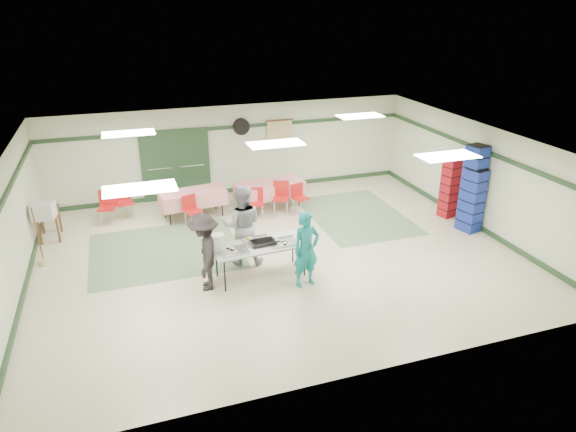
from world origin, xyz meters
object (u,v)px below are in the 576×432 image
object	(u,v)px
chair_c	(299,195)
dining_table_b	(193,197)
chair_loose_b	(107,204)
printer_table	(48,215)
volunteer_teal	(306,250)
chair_d	(191,207)
crate_stack_blue_a	(472,189)
crate_stack_red	(449,188)
dining_table_a	(270,189)
office_printer	(43,211)
volunteer_grey	(242,225)
chair_b	(256,200)
serving_table	(260,246)
chair_loose_a	(124,199)
chair_a	(281,194)
broom	(38,235)
volunteer_dark	(205,252)

from	to	relation	value
chair_c	dining_table_b	bearing A→B (deg)	148.42
chair_loose_b	printer_table	world-z (taller)	chair_loose_b
volunteer_teal	chair_d	distance (m)	4.26
printer_table	chair_loose_b	bearing A→B (deg)	19.68
crate_stack_blue_a	chair_c	bearing A→B (deg)	145.84
dining_table_b	crate_stack_red	xyz separation A→B (m)	(6.66, -2.21, 0.27)
volunteer_teal	dining_table_a	xyz separation A→B (m)	(0.54, 4.42, -0.25)
crate_stack_red	office_printer	size ratio (longest dim) A/B	3.41
dining_table_a	crate_stack_blue_a	size ratio (longest dim) A/B	0.89
volunteer_grey	chair_loose_b	distance (m)	4.43
volunteer_grey	chair_b	bearing A→B (deg)	-96.97
serving_table	dining_table_a	size ratio (longest dim) A/B	1.04
serving_table	crate_stack_blue_a	bearing A→B (deg)	2.88
dining_table_b	chair_loose_a	bearing A→B (deg)	157.45
volunteer_grey	office_printer	size ratio (longest dim) A/B	3.79
chair_a	chair_loose_a	bearing A→B (deg)	-173.70
volunteer_teal	chair_loose_b	distance (m)	6.12
chair_d	crate_stack_red	bearing A→B (deg)	-35.38
chair_d	chair_c	bearing A→B (deg)	-21.89
chair_d	printer_table	xyz separation A→B (m)	(-3.51, 0.36, 0.11)
serving_table	dining_table_b	xyz separation A→B (m)	(-0.86, 3.77, -0.15)
volunteer_grey	chair_loose_a	size ratio (longest dim) A/B	2.00
chair_loose_b	dining_table_b	bearing A→B (deg)	3.15
dining_table_b	chair_c	bearing A→B (deg)	-18.61
chair_c	chair_loose_b	world-z (taller)	chair_loose_b
volunteer_grey	broom	xyz separation A→B (m)	(-4.37, 1.44, -0.22)
dining_table_a	crate_stack_blue_a	bearing A→B (deg)	-43.76
chair_loose_a	crate_stack_blue_a	world-z (taller)	crate_stack_blue_a
chair_b	broom	xyz separation A→B (m)	(-5.36, -1.04, 0.21)
volunteer_dark	chair_loose_a	distance (m)	4.62
dining_table_b	chair_loose_b	world-z (taller)	chair_loose_b
broom	office_printer	bearing A→B (deg)	99.24
serving_table	chair_b	bearing A→B (deg)	72.79
serving_table	chair_b	size ratio (longest dim) A/B	2.53
office_printer	broom	xyz separation A→B (m)	(-0.08, -0.88, -0.22)
dining_table_a	printer_table	xyz separation A→B (m)	(-5.84, -0.22, 0.06)
chair_b	chair_d	size ratio (longest dim) A/B	0.99
chair_loose_a	office_printer	xyz separation A→B (m)	(-1.83, -1.22, 0.37)
volunteer_teal	chair_a	size ratio (longest dim) A/B	1.74
dining_table_b	printer_table	xyz separation A→B (m)	(-3.64, -0.22, 0.06)
dining_table_a	chair_d	xyz separation A→B (m)	(-2.33, -0.57, -0.05)
volunteer_dark	chair_a	bearing A→B (deg)	150.52
chair_d	broom	world-z (taller)	broom
chair_b	crate_stack_blue_a	bearing A→B (deg)	-13.93
volunteer_teal	crate_stack_red	distance (m)	5.47
crate_stack_red	volunteer_grey	bearing A→B (deg)	-171.97
serving_table	chair_b	distance (m)	3.30
chair_loose_a	chair_loose_b	bearing A→B (deg)	-166.60
dining_table_b	chair_a	bearing A→B (deg)	-20.82
dining_table_a	volunteer_dark	bearing A→B (deg)	-131.94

